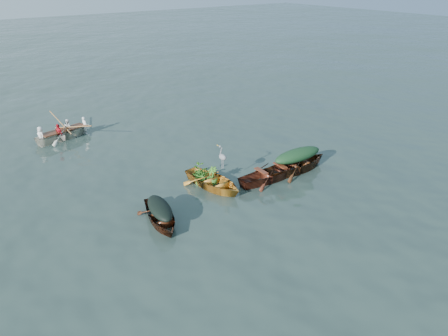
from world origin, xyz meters
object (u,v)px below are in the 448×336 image
Objects in this scene: rowed_boat at (65,139)px; yellow_dinghy at (213,187)px; green_tarp_boat at (296,171)px; heron at (223,161)px; dark_covered_boat at (161,222)px; open_wooden_boat at (270,180)px.

yellow_dinghy is at bearing -175.44° from rowed_boat.
rowed_boat is (-2.86, 8.61, 0.00)m from yellow_dinghy.
rowed_boat is (-6.47, 9.48, 0.00)m from green_tarp_boat.
yellow_dinghy is 3.70× the size of heron.
dark_covered_boat is 0.81× the size of rowed_boat.
heron is (0.54, 0.12, 0.93)m from yellow_dinghy.
dark_covered_boat is at bearing 95.54° from open_wooden_boat.
open_wooden_boat is (-1.43, 0.03, 0.00)m from green_tarp_boat.
dark_covered_boat is at bearing 166.25° from rowed_boat.
rowed_boat is at bearing 104.44° from heron.
green_tarp_boat reaches higher than yellow_dinghy.
heron is at bearing 5.19° from yellow_dinghy.
rowed_boat is at bearing 31.57° from open_wooden_boat.
yellow_dinghy is 1.08m from heron.
rowed_boat is 4.36× the size of heron.
dark_covered_boat is at bearing -167.69° from yellow_dinghy.
dark_covered_boat is at bearing -168.78° from heron.
green_tarp_boat is at bearing -87.50° from open_wooden_boat.
dark_covered_boat is 6.46m from green_tarp_boat.
heron reaches higher than open_wooden_boat.
yellow_dinghy reaches higher than open_wooden_boat.
open_wooden_boat is 0.98× the size of rowed_boat.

